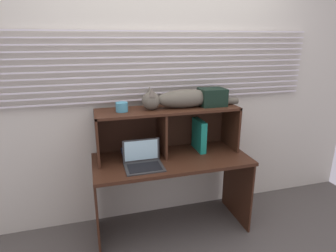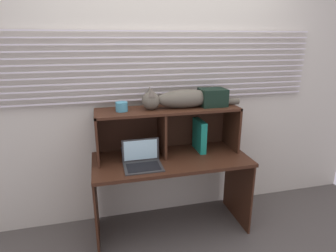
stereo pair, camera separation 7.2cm
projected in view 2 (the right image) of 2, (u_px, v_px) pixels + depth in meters
name	position (u px, v px, depth m)	size (l,w,h in m)	color
ground_plane	(177.00, 241.00, 2.54)	(4.40, 4.40, 0.00)	#4C4742
back_panel_with_blinds	(162.00, 93.00, 2.67)	(4.40, 0.08, 2.50)	beige
desk	(171.00, 173.00, 2.55)	(1.38, 0.61, 0.73)	#3A1E12
hutch_shelf_unit	(166.00, 121.00, 2.56)	(1.28, 0.35, 0.43)	#3A1E12
cat	(180.00, 99.00, 2.49)	(0.91, 0.18, 0.19)	#575144
laptop	(142.00, 161.00, 2.35)	(0.32, 0.25, 0.21)	#2F2F2F
binder_upright	(199.00, 135.00, 2.64)	(0.06, 0.24, 0.30)	#178069
book_stack	(132.00, 154.00, 2.54)	(0.18, 0.25, 0.05)	#335772
small_basket	(122.00, 107.00, 2.38)	(0.10, 0.10, 0.08)	teal
storage_box	(213.00, 97.00, 2.56)	(0.23, 0.19, 0.16)	black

